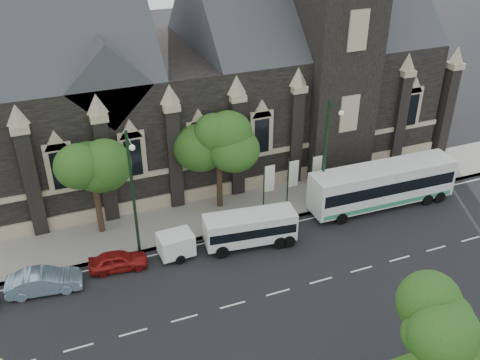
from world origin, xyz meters
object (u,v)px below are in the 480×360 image
tree_park_east (433,326)px  street_lamp_near (327,151)px  tree_walk_left (94,160)px  banner_flag_right (315,172)px  tour_coach (383,185)px  tree_walk_right (220,137)px  shuttle_bus (250,227)px  sedan (44,281)px  box_trailer (176,244)px  street_lamp_mid (133,188)px  banner_flag_center (291,177)px  car_far_red (118,261)px  banner_flag_left (268,181)px

tree_park_east → street_lamp_near: (3.82, 16.42, 0.49)m
tree_walk_left → banner_flag_right: size_ratio=1.91×
banner_flag_right → tour_coach: size_ratio=0.34×
tour_coach → banner_flag_right: bearing=148.2°
tree_park_east → tree_walk_right: tree_walk_right is taller
shuttle_bus → sedan: size_ratio=1.44×
tree_walk_left → tree_walk_right: bearing=0.1°
street_lamp_near → box_trailer: street_lamp_near is taller
tree_walk_right → street_lamp_mid: street_lamp_mid is taller
tour_coach → sedan: size_ratio=2.61×
tree_walk_right → tree_walk_left: tree_walk_right is taller
banner_flag_center → car_far_red: (-13.94, -3.05, -1.74)m
tree_walk_right → sedan: bearing=-158.8°
shuttle_bus → box_trailer: size_ratio=1.95×
tree_walk_left → sedan: size_ratio=1.71×
tree_walk_left → street_lamp_near: 16.22m
tree_walk_right → banner_flag_right: size_ratio=1.95×
tree_walk_left → banner_flag_center: 14.58m
street_lamp_mid → tree_walk_left: bearing=116.5°
tree_walk_right → box_trailer: size_ratio=2.36×
banner_flag_left → tour_coach: (8.33, -2.84, -0.54)m
street_lamp_near → box_trailer: (-11.80, -1.27, -4.12)m
tree_walk_left → shuttle_bus: size_ratio=1.18×
tree_park_east → tour_coach: tree_park_east is taller
street_lamp_mid → tour_coach: (18.62, -0.94, -3.27)m
box_trailer → street_lamp_mid: bearing=147.6°
tour_coach → tree_walk_left: bearing=168.9°
tree_walk_right → banner_flag_left: 4.92m
street_lamp_near → car_far_red: bearing=-175.8°
box_trailer → sedan: (-8.47, -0.34, -0.26)m
tree_walk_right → tour_coach: size_ratio=0.67×
tree_walk_left → sedan: (-4.47, -5.22, -5.00)m
banner_flag_center → shuttle_bus: size_ratio=0.62×
shuttle_bus → box_trailer: (-5.13, 0.59, -0.41)m
tour_coach → shuttle_bus: tour_coach is taller
tour_coach → shuttle_bus: bearing=-173.8°
tree_walk_right → shuttle_bus: tree_walk_right is taller
banner_flag_right → shuttle_bus: size_ratio=0.62×
street_lamp_mid → banner_flag_left: (10.29, 1.91, -2.73)m
tree_walk_left → street_lamp_mid: bearing=-63.5°
sedan → car_far_red: (4.62, 0.47, -0.10)m
street_lamp_near → car_far_red: 16.32m
street_lamp_mid → tree_park_east: bearing=-58.2°
street_lamp_near → banner_flag_center: 3.74m
tree_walk_left → box_trailer: (4.00, -4.88, -4.74)m
banner_flag_left → tour_coach: bearing=-18.8°
street_lamp_mid → tree_walk_right: bearing=26.6°
banner_flag_right → tour_coach: bearing=-33.3°
banner_flag_center → box_trailer: bearing=-162.5°
tree_walk_left → tour_coach: (20.41, -4.55, -3.89)m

